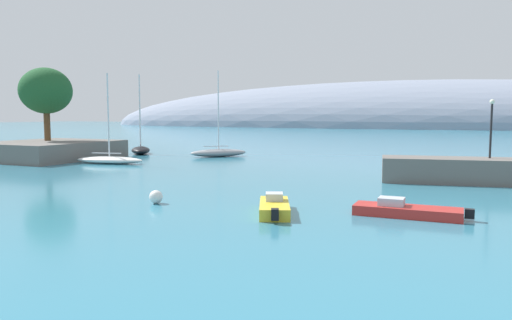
{
  "coord_description": "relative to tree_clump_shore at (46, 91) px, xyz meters",
  "views": [
    {
      "loc": [
        17.76,
        -8.38,
        5.05
      ],
      "look_at": [
        0.98,
        28.19,
        1.31
      ],
      "focal_mm": 33.75,
      "sensor_mm": 36.0,
      "label": 1
    }
  ],
  "objects": [
    {
      "name": "sailboat_white_mid_mooring",
      "position": [
        11.63,
        -2.55,
        -7.45
      ],
      "size": [
        7.71,
        3.55,
        9.41
      ],
      "rotation": [
        0.0,
        0.0,
        0.21
      ],
      "color": "white",
      "rests_on": "water"
    },
    {
      "name": "harbor_lamp_post",
      "position": [
        47.51,
        -1.95,
        -3.37
      ],
      "size": [
        0.36,
        0.36,
        4.38
      ],
      "color": "black",
      "rests_on": "breakwater_rocks"
    },
    {
      "name": "sailboat_grey_near_shore",
      "position": [
        17.91,
        9.65,
        -7.36
      ],
      "size": [
        6.28,
        6.23,
        10.42
      ],
      "rotation": [
        0.0,
        0.0,
        0.78
      ],
      "color": "gray",
      "rests_on": "water"
    },
    {
      "name": "motorboat_red_foreground",
      "position": [
        43.5,
        -17.01,
        -7.62
      ],
      "size": [
        5.7,
        1.77,
        0.9
      ],
      "rotation": [
        0.0,
        0.0,
        3.16
      ],
      "color": "red",
      "rests_on": "water"
    },
    {
      "name": "shore_outcrop",
      "position": [
        1.44,
        -1.16,
        -6.9
      ],
      "size": [
        12.05,
        13.38,
        2.04
      ],
      "primitive_type": "cube",
      "color": "#66605B",
      "rests_on": "ground"
    },
    {
      "name": "motorboat_yellow_alongside_breakwater",
      "position": [
        37.23,
        -19.17,
        -7.58
      ],
      "size": [
        2.96,
        4.52,
        0.99
      ],
      "rotation": [
        0.0,
        0.0,
        1.98
      ],
      "color": "yellow",
      "rests_on": "water"
    },
    {
      "name": "distant_ridge",
      "position": [
        13.46,
        171.72,
        -7.92
      ],
      "size": [
        291.56,
        68.75,
        39.66
      ],
      "primitive_type": "ellipsoid",
      "color": "gray",
      "rests_on": "ground"
    },
    {
      "name": "tree_clump_shore",
      "position": [
        0.0,
        0.0,
        0.0
      ],
      "size": [
        6.02,
        6.02,
        8.63
      ],
      "color": "brown",
      "rests_on": "shore_outcrop"
    },
    {
      "name": "mooring_buoy_white",
      "position": [
        29.96,
        -19.37,
        -7.54
      ],
      "size": [
        0.77,
        0.77,
        0.77
      ],
      "primitive_type": "sphere",
      "color": "silver",
      "rests_on": "water"
    },
    {
      "name": "sailboat_black_outer_mooring",
      "position": [
        6.5,
        9.16,
        -7.3
      ],
      "size": [
        5.2,
        5.84,
        10.37
      ],
      "rotation": [
        0.0,
        0.0,
        5.35
      ],
      "color": "black",
      "rests_on": "water"
    }
  ]
}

